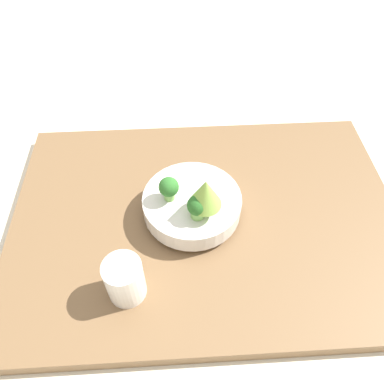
{
  "coord_description": "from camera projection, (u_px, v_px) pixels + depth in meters",
  "views": [
    {
      "loc": [
        -0.06,
        -0.52,
        0.74
      ],
      "look_at": [
        -0.03,
        0.01,
        0.12
      ],
      "focal_mm": 35.0,
      "sensor_mm": 36.0,
      "label": 1
    }
  ],
  "objects": [
    {
      "name": "table",
      "position": [
        206.0,
        220.0,
        0.89
      ],
      "size": [
        0.9,
        0.63,
        0.04
      ],
      "color": "brown",
      "rests_on": "ground_plane"
    },
    {
      "name": "broccoli_floret_left",
      "position": [
        169.0,
        188.0,
        0.8
      ],
      "size": [
        0.04,
        0.04,
        0.06
      ],
      "color": "#7AB256",
      "rests_on": "bowl"
    },
    {
      "name": "broccoli_floret_front",
      "position": [
        198.0,
        207.0,
        0.77
      ],
      "size": [
        0.04,
        0.04,
        0.06
      ],
      "color": "#7AB256",
      "rests_on": "bowl"
    },
    {
      "name": "ground_plane",
      "position": [
        206.0,
        224.0,
        0.9
      ],
      "size": [
        6.0,
        6.0,
        0.0
      ],
      "primitive_type": "plane",
      "color": "beige"
    },
    {
      "name": "romanesco_piece_near",
      "position": [
        205.0,
        194.0,
        0.76
      ],
      "size": [
        0.07,
        0.07,
        0.1
      ],
      "color": "#6BA34C",
      "rests_on": "bowl"
    },
    {
      "name": "bowl",
      "position": [
        192.0,
        204.0,
        0.85
      ],
      "size": [
        0.22,
        0.22,
        0.06
      ],
      "color": "silver",
      "rests_on": "table"
    },
    {
      "name": "cup",
      "position": [
        125.0,
        280.0,
        0.71
      ],
      "size": [
        0.08,
        0.08,
        0.1
      ],
      "color": "silver",
      "rests_on": "table"
    }
  ]
}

